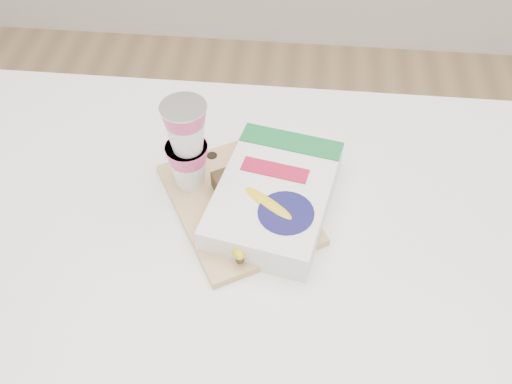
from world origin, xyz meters
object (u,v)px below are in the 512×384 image
(table, at_px, (228,356))
(yogurt_stack, at_px, (187,144))
(cutting_board, at_px, (238,204))
(cereal_box, at_px, (274,196))
(bananas, at_px, (247,211))

(table, height_order, yogurt_stack, yogurt_stack)
(cutting_board, bearing_deg, cereal_box, -27.28)
(cutting_board, xyz_separation_m, bananas, (0.02, -0.04, 0.03))
(bananas, bearing_deg, table, -155.92)
(cereal_box, bearing_deg, yogurt_stack, 179.90)
(cereal_box, bearing_deg, bananas, -121.48)
(bananas, relative_size, cereal_box, 0.65)
(bananas, bearing_deg, yogurt_stack, 144.98)
(yogurt_stack, height_order, cereal_box, yogurt_stack)
(cutting_board, distance_m, bananas, 0.06)
(table, xyz_separation_m, bananas, (0.05, 0.02, 0.50))
(bananas, distance_m, cereal_box, 0.06)
(cutting_board, distance_m, yogurt_stack, 0.14)
(table, bearing_deg, cutting_board, 67.30)
(bananas, height_order, cereal_box, bananas)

